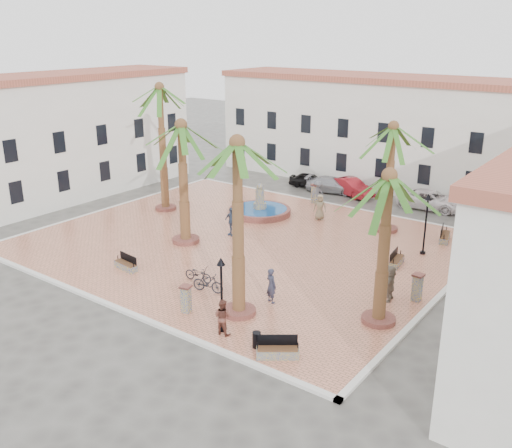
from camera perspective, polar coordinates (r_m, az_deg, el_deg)
The scene contains 36 objects.
ground at distance 37.17m, azimuth -1.24°, elevation -2.04°, with size 120.00×120.00×0.00m, color #56544F.
plaza at distance 37.15m, azimuth -1.24°, elevation -1.93°, with size 26.00×22.00×0.15m, color tan.
kerb_n at distance 45.87m, azimuth 7.19°, elevation 2.03°, with size 26.30×0.30×0.16m, color silver.
kerb_s at distance 29.96m, azimuth -14.33°, elevation -7.89°, with size 26.30×0.30×0.16m, color silver.
kerb_e at distance 31.55m, azimuth 17.94°, elevation -6.84°, with size 0.30×22.30×0.16m, color silver.
kerb_w at distance 45.85m, azimuth -14.21°, elevation 1.58°, with size 0.30×22.30×0.16m, color silver.
building_north at distance 52.67m, azimuth 12.32°, elevation 9.18°, with size 30.40×7.40×9.50m.
building_west at distance 49.43m, azimuth -19.18°, elevation 8.25°, with size 6.40×24.40×10.00m.
fountain at distance 42.63m, azimuth 0.39°, elevation 1.42°, with size 4.59×4.59×2.37m.
palm_nw at distance 42.71m, azimuth -9.58°, elevation 12.12°, with size 5.17×5.17×9.57m.
palm_sw at distance 35.66m, azimuth -7.45°, elevation 8.36°, with size 5.71×5.71×8.02m.
palm_s at distance 25.54m, azimuth -1.88°, elevation 6.12°, with size 5.41×5.41×8.78m.
palm_e at distance 25.70m, azimuth 13.07°, elevation 2.89°, with size 5.27×5.27×7.48m.
palm_ne at distance 38.68m, azimuth 13.50°, elevation 8.24°, with size 5.30×5.30×7.54m.
bench_s at distance 33.76m, azimuth -12.86°, elevation -4.04°, with size 1.70×0.70×0.87m.
bench_se at distance 24.63m, azimuth 2.18°, elevation -12.62°, with size 1.77×1.52×0.95m.
bench_e at distance 34.51m, azimuth 13.86°, elevation -3.61°, with size 0.72×1.71×0.87m.
bench_ne at distance 39.25m, azimuth 18.33°, elevation -1.23°, with size 0.97×1.89×0.96m.
lamppost_s at distance 25.61m, azimuth -3.49°, elevation -5.79°, with size 0.39×0.39×3.63m.
lamppost_e at distance 35.84m, azimuth 16.70°, elevation 1.00°, with size 0.42×0.42×3.85m.
bollard_se at distance 28.16m, azimuth -7.01°, elevation -7.40°, with size 0.61×0.61×1.41m.
bollard_n at distance 45.54m, azimuth 5.90°, elevation 3.09°, with size 0.63×0.63×1.53m.
bollard_e at distance 30.19m, azimuth 15.82°, elevation -6.08°, with size 0.56×0.56×1.47m.
litter_bin at distance 25.24m, azimuth 0.06°, elevation -11.51°, with size 0.37×0.37×0.73m, color black.
cyclist_a at distance 28.83m, azimuth 1.54°, elevation -6.17°, with size 0.67×0.44×1.85m, color #2C2F43.
bicycle_a at distance 31.48m, azimuth -5.79°, elevation -4.97°, with size 0.59×1.70×0.89m, color black.
cyclist_b at distance 26.08m, azimuth -3.37°, elevation -9.25°, with size 0.83×0.64×1.70m, color brown.
bicycle_b at distance 30.16m, azimuth -4.83°, elevation -5.88°, with size 0.50×1.76×1.06m, color black.
pedestrian_fountain_a at distance 41.48m, azimuth 6.41°, elevation 1.70°, with size 0.92×0.60×1.89m, color #867759.
pedestrian_fountain_b at distance 38.07m, azimuth -2.47°, elevation 0.26°, with size 1.14×0.48×1.95m, color #384964.
pedestrian_north at distance 45.39m, azimuth 6.17°, elevation 3.19°, with size 1.19×0.68×1.84m, color #4F4F54.
pedestrian_east at distance 29.80m, azimuth 13.24°, elevation -5.76°, with size 1.77×0.56×1.91m, color #7B6E5F.
car_black at distance 50.77m, azimuth 5.40°, elevation 4.39°, with size 1.46×3.63×1.24m, color black.
car_red at distance 48.60m, azimuth 9.46°, elevation 3.68°, with size 1.53×4.38×1.44m, color maroon.
car_silver at distance 49.26m, azimuth 7.63°, elevation 3.90°, with size 1.84×4.54×1.32m, color #A1A2A9.
car_white at distance 46.28m, azimuth 17.08°, elevation 2.31°, with size 2.38×5.15×1.43m, color white.
Camera 1 is at (21.29, -27.42, 13.31)m, focal length 40.00 mm.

